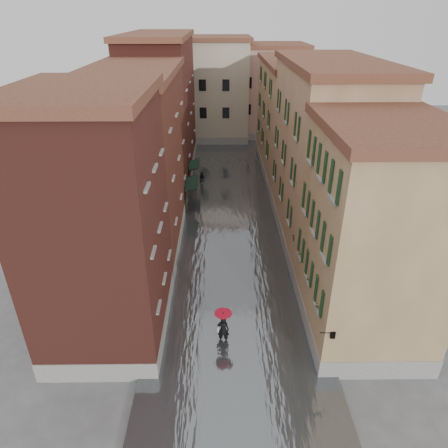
{
  "coord_description": "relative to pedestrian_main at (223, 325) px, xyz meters",
  "views": [
    {
      "loc": [
        -0.89,
        -19.93,
        16.3
      ],
      "look_at": [
        -0.59,
        5.03,
        3.0
      ],
      "focal_mm": 32.0,
      "sensor_mm": 36.0,
      "label": 1
    }
  ],
  "objects": [
    {
      "name": "window_planters",
      "position": [
        4.86,
        2.58,
        2.26
      ],
      "size": [
        0.59,
        7.95,
        0.84
      ],
      "color": "brown",
      "rests_on": "ground"
    },
    {
      "name": "building_left_far",
      "position": [
        -6.26,
        27.37,
        5.75
      ],
      "size": [
        6.0,
        16.0,
        14.0
      ],
      "primitive_type": "cube",
      "color": "maroon",
      "rests_on": "ground"
    },
    {
      "name": "floodwater",
      "position": [
        0.74,
        16.37,
        -1.15
      ],
      "size": [
        10.0,
        60.0,
        0.2
      ],
      "primitive_type": "cube",
      "color": "#51565A",
      "rests_on": "ground"
    },
    {
      "name": "pedestrian_far",
      "position": [
        -1.99,
        22.79,
        -0.51
      ],
      "size": [
        0.79,
        0.65,
        1.49
      ],
      "primitive_type": "imported",
      "rotation": [
        0.0,
        0.0,
        -0.13
      ],
      "color": "black",
      "rests_on": "ground"
    },
    {
      "name": "awning_near",
      "position": [
        -2.75,
        17.19,
        1.22
      ],
      "size": [
        1.09,
        3.25,
        2.8
      ],
      "color": "black",
      "rests_on": "ground"
    },
    {
      "name": "building_right_far",
      "position": [
        7.74,
        27.37,
        4.5
      ],
      "size": [
        6.0,
        16.0,
        11.5
      ],
      "primitive_type": "cube",
      "color": "olive",
      "rests_on": "ground"
    },
    {
      "name": "building_right_mid",
      "position": [
        7.74,
        12.37,
        5.25
      ],
      "size": [
        6.0,
        14.0,
        13.0
      ],
      "primitive_type": "cube",
      "color": "tan",
      "rests_on": "ground"
    },
    {
      "name": "building_end_cream",
      "position": [
        -2.26,
        41.37,
        5.25
      ],
      "size": [
        12.0,
        9.0,
        13.0
      ],
      "primitive_type": "cube",
      "color": "#BBAE95",
      "rests_on": "ground"
    },
    {
      "name": "building_right_near",
      "position": [
        7.74,
        1.37,
        4.5
      ],
      "size": [
        6.0,
        8.0,
        11.5
      ],
      "primitive_type": "cube",
      "color": "olive",
      "rests_on": "ground"
    },
    {
      "name": "ground",
      "position": [
        0.74,
        3.37,
        -1.25
      ],
      "size": [
        120.0,
        120.0,
        0.0
      ],
      "primitive_type": "plane",
      "color": "#575759",
      "rests_on": "ground"
    },
    {
      "name": "awning_far",
      "position": [
        -2.75,
        22.21,
        1.21
      ],
      "size": [
        1.09,
        2.92,
        2.8
      ],
      "color": "black",
      "rests_on": "ground"
    },
    {
      "name": "building_left_near",
      "position": [
        -6.26,
        1.37,
        5.25
      ],
      "size": [
        6.0,
        8.0,
        13.0
      ],
      "primitive_type": "cube",
      "color": "maroon",
      "rests_on": "ground"
    },
    {
      "name": "building_left_mid",
      "position": [
        -6.26,
        12.37,
        5.0
      ],
      "size": [
        6.0,
        14.0,
        12.5
      ],
      "primitive_type": "cube",
      "color": "#562C1B",
      "rests_on": "ground"
    },
    {
      "name": "pedestrian_main",
      "position": [
        0.0,
        0.0,
        0.0
      ],
      "size": [
        0.98,
        0.98,
        2.06
      ],
      "color": "black",
      "rests_on": "ground"
    },
    {
      "name": "wall_lantern",
      "position": [
        5.07,
        -2.63,
        1.76
      ],
      "size": [
        0.71,
        0.22,
        0.35
      ],
      "color": "black",
      "rests_on": "ground"
    },
    {
      "name": "building_end_pink",
      "position": [
        6.74,
        43.37,
        4.75
      ],
      "size": [
        10.0,
        9.0,
        12.0
      ],
      "primitive_type": "cube",
      "color": "tan",
      "rests_on": "ground"
    }
  ]
}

